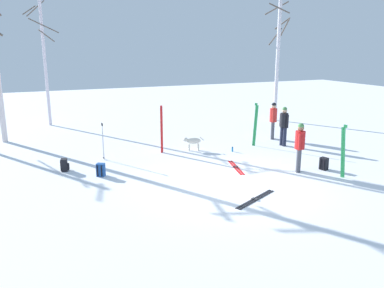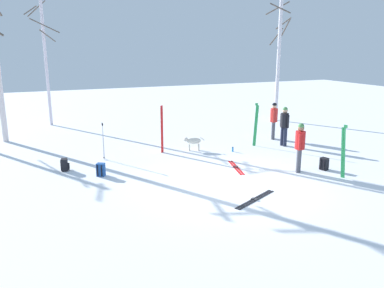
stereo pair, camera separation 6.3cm
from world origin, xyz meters
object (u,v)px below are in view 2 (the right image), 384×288
object	(u,v)px
ski_pair_planted_1	(162,129)
birch_tree_3	(279,52)
ski_pair_planted_2	(343,152)
ski_pair_lying_0	(255,199)
person_2	(300,144)
dog	(193,141)
backpack_0	(101,170)
backpack_2	(324,164)
ski_poles_0	(103,140)
person_0	(274,118)
birch_tree_2	(45,52)
water_bottle_0	(233,149)
person_1	(284,124)
ski_pair_lying_1	(236,167)
backpack_1	(65,165)
ski_pair_planted_0	(256,125)

from	to	relation	value
ski_pair_planted_1	birch_tree_3	xyz separation A→B (m)	(8.44, 4.22, 2.92)
ski_pair_planted_2	ski_pair_lying_0	size ratio (longest dim) A/B	1.04
person_2	dog	distance (m)	4.67
backpack_0	backpack_2	size ratio (longest dim) A/B	1.00
dog	backpack_2	distance (m)	5.32
ski_poles_0	ski_pair_planted_1	bearing A→B (deg)	2.20
person_0	dog	size ratio (longest dim) A/B	1.98
backpack_0	birch_tree_2	xyz separation A→B (m)	(-0.95, 9.87, 3.70)
ski_poles_0	backpack_2	distance (m)	8.16
person_0	water_bottle_0	bearing A→B (deg)	-155.80
person_0	backpack_2	size ratio (longest dim) A/B	3.90
person_1	water_bottle_0	world-z (taller)	person_1
person_2	ski_pair_lying_1	xyz separation A→B (m)	(-1.76, 1.25, -0.97)
water_bottle_0	person_1	bearing A→B (deg)	0.28
ski_pair_planted_2	ski_poles_0	xyz separation A→B (m)	(-6.86, 5.19, -0.12)
ski_pair_planted_1	backpack_1	world-z (taller)	ski_pair_planted_1
birch_tree_3	person_2	bearing A→B (deg)	-120.15
birch_tree_3	ski_pair_planted_1	bearing A→B (deg)	-153.43
backpack_2	person_1	bearing A→B (deg)	77.96
person_1	water_bottle_0	size ratio (longest dim) A/B	8.24
backpack_1	birch_tree_2	distance (m)	9.57
ski_pair_planted_1	ski_pair_lying_1	xyz separation A→B (m)	(1.77, -2.99, -0.96)
ski_pair_planted_1	birch_tree_2	world-z (taller)	birch_tree_2
person_2	birch_tree_3	xyz separation A→B (m)	(4.92, 8.47, 2.91)
ski_poles_0	birch_tree_2	world-z (taller)	birch_tree_2
ski_pair_planted_1	water_bottle_0	size ratio (longest dim) A/B	9.34
person_1	person_0	bearing A→B (deg)	75.74
backpack_0	birch_tree_3	bearing A→B (deg)	28.90
ski_pair_planted_0	ski_pair_lying_1	size ratio (longest dim) A/B	1.13
ski_pair_lying_0	birch_tree_3	size ratio (longest dim) A/B	0.23
ski_pair_planted_1	backpack_2	world-z (taller)	ski_pair_planted_1
ski_pair_lying_1	backpack_2	size ratio (longest dim) A/B	3.78
person_0	person_2	world-z (taller)	same
person_0	ski_pair_lying_0	xyz separation A→B (m)	(-4.76, -6.10, -0.97)
dog	ski_pair_planted_0	bearing A→B (deg)	-7.06
person_1	backpack_2	xyz separation A→B (m)	(-0.73, -3.41, -0.77)
ski_pair_planted_1	ski_poles_0	bearing A→B (deg)	-177.80
birch_tree_2	ski_pair_lying_0	bearing A→B (deg)	-71.43
person_1	ski_poles_0	distance (m)	7.68
ski_pair_planted_0	dog	bearing A→B (deg)	172.94
ski_pair_planted_2	backpack_0	xyz separation A→B (m)	(-7.32, 3.27, -0.67)
backpack_2	water_bottle_0	world-z (taller)	backpack_2
ski_pair_planted_1	water_bottle_0	bearing A→B (deg)	-20.51
person_0	person_2	bearing A→B (deg)	-114.28
water_bottle_0	ski_pair_planted_2	bearing A→B (deg)	-67.71
ski_pair_lying_0	backpack_2	world-z (taller)	backpack_2
birch_tree_3	ski_pair_lying_0	bearing A→B (deg)	-127.23
ski_pair_planted_1	ski_pair_lying_1	world-z (taller)	ski_pair_planted_1
ski_pair_planted_0	ski_pair_lying_0	size ratio (longest dim) A/B	1.10
person_2	backpack_1	bearing A→B (deg)	156.24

